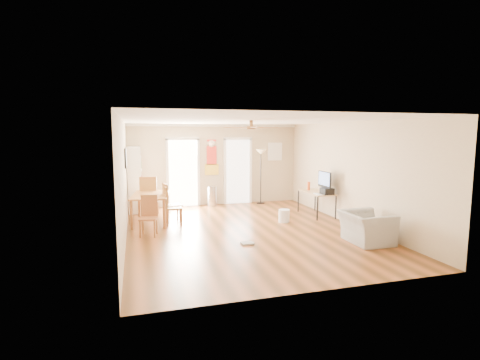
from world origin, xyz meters
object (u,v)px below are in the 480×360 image
object	(u,v)px
dining_chair_near	(148,216)
torchiere_lamp	(261,177)
dining_chair_right_b	(174,206)
trash_can	(212,196)
dining_chair_right_a	(173,203)
wastebasket_a	(284,216)
dining_table	(151,208)
armchair	(366,228)
bookshelf	(134,180)
computer_desk	(316,203)
printer	(327,191)
dining_chair_far	(150,196)

from	to	relation	value
dining_chair_near	torchiere_lamp	bearing A→B (deg)	51.23
dining_chair_right_b	trash_can	xyz separation A→B (m)	(1.42, 2.10, -0.17)
dining_chair_right_a	wastebasket_a	size ratio (longest dim) A/B	3.06
dining_table	trash_can	world-z (taller)	dining_table
wastebasket_a	armchair	xyz separation A→B (m)	(0.95, -2.18, 0.16)
dining_chair_right_b	bookshelf	bearing A→B (deg)	28.05
bookshelf	dining_chair_right_a	size ratio (longest dim) A/B	1.89
dining_table	dining_chair_right_b	bearing A→B (deg)	-35.50
dining_chair_right_a	dining_chair_near	world-z (taller)	dining_chair_right_a
bookshelf	dining_table	size ratio (longest dim) A/B	1.29
bookshelf	armchair	world-z (taller)	bookshelf
dining_chair_right_a	armchair	xyz separation A→B (m)	(3.75, -2.98, -0.18)
dining_chair_right_a	computer_desk	size ratio (longest dim) A/B	0.81
printer	armchair	bearing A→B (deg)	-96.29
dining_table	computer_desk	size ratio (longest dim) A/B	1.18
dining_chair_right_b	dining_chair_far	xyz separation A→B (m)	(-0.55, 1.21, 0.07)
bookshelf	trash_can	xyz separation A→B (m)	(2.36, 0.23, -0.64)
bookshelf	dining_chair_near	size ratio (longest dim) A/B	2.11
bookshelf	dining_chair_right_a	xyz separation A→B (m)	(0.94, -1.60, -0.45)
dining_chair_right_a	torchiere_lamp	distance (m)	3.57
computer_desk	printer	xyz separation A→B (m)	(0.06, -0.46, 0.42)
dining_chair_right_a	printer	distance (m)	4.13
bookshelf	torchiere_lamp	bearing A→B (deg)	19.75
trash_can	torchiere_lamp	size ratio (longest dim) A/B	0.35
dining_chair_far	trash_can	world-z (taller)	dining_chair_far
torchiere_lamp	printer	bearing A→B (deg)	-68.89
dining_chair_right_a	computer_desk	distance (m)	4.00
printer	dining_chair_right_b	bearing A→B (deg)	174.39
dining_chair_far	trash_can	bearing A→B (deg)	-145.63
trash_can	torchiere_lamp	bearing A→B (deg)	-0.87
dining_chair_far	torchiere_lamp	world-z (taller)	torchiere_lamp
dining_chair_far	printer	size ratio (longest dim) A/B	3.39
dining_chair_near	torchiere_lamp	distance (m)	4.79
bookshelf	armchair	distance (m)	6.58
dining_chair_right_b	armchair	size ratio (longest dim) A/B	0.97
dining_table	wastebasket_a	xyz separation A→B (m)	(3.35, -0.93, -0.21)
dining_chair_right_a	trash_can	xyz separation A→B (m)	(1.42, 1.83, -0.19)
dining_chair_right_b	trash_can	bearing A→B (deg)	-32.76
dining_chair_near	armchair	distance (m)	4.76
dining_chair_far	bookshelf	bearing A→B (deg)	-48.93
dining_chair_near	armchair	bearing A→B (deg)	-9.77
dining_chair_right_b	dining_table	bearing A→B (deg)	55.86
dining_table	armchair	xyz separation A→B (m)	(4.30, -3.11, -0.05)
dining_chair_right_b	armchair	world-z (taller)	dining_chair_right_b
dining_chair_right_b	computer_desk	world-z (taller)	dining_chair_right_b
wastebasket_a	armchair	bearing A→B (deg)	-66.30
dining_table	torchiere_lamp	bearing A→B (deg)	24.98
trash_can	dining_chair_far	bearing A→B (deg)	-155.79
dining_chair_right_b	wastebasket_a	xyz separation A→B (m)	(2.80, -0.54, -0.32)
dining_table	dining_chair_near	size ratio (longest dim) A/B	1.63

